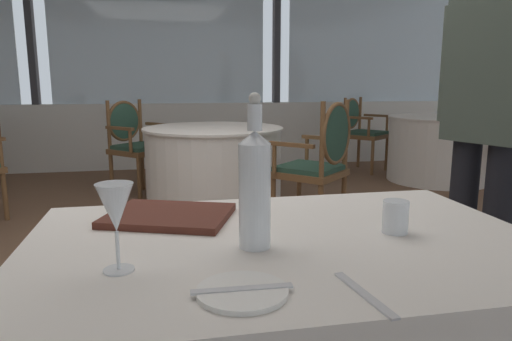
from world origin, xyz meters
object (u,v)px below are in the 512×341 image
object	(u,v)px
dining_chair_1_0	(360,127)
dining_chair_2_1	(321,156)
wine_glass	(115,210)
side_plate	(242,292)
dining_chair_2_0	(134,139)
water_bottle	(255,186)
diner_person_1	(489,109)
menu_book	(170,215)
water_tumbler	(395,217)

from	to	relation	value
dining_chair_1_0	dining_chair_2_1	xyz separation A→B (m)	(-1.33, -2.30, 0.02)
wine_glass	dining_chair_2_1	size ratio (longest dim) A/B	0.19
side_plate	dining_chair_2_0	world-z (taller)	dining_chair_2_0
dining_chair_2_0	water_bottle	bearing A→B (deg)	-36.62
dining_chair_1_0	diner_person_1	size ratio (longest dim) A/B	0.53
side_plate	water_bottle	size ratio (longest dim) A/B	0.47
menu_book	water_bottle	bearing A→B (deg)	-34.57
diner_person_1	dining_chair_2_1	bearing A→B (deg)	82.55
dining_chair_2_0	diner_person_1	distance (m)	3.40
side_plate	wine_glass	bearing A→B (deg)	145.90
dining_chair_1_0	menu_book	bearing A→B (deg)	-68.40
dining_chair_2_1	side_plate	bearing A→B (deg)	113.60
water_tumbler	menu_book	xyz separation A→B (m)	(-0.57, 0.24, -0.03)
dining_chair_1_0	diner_person_1	xyz separation A→B (m)	(-1.03, -3.70, 0.45)
side_plate	menu_book	world-z (taller)	menu_book
water_tumbler	menu_book	world-z (taller)	water_tumbler
dining_chair_2_1	wine_glass	bearing A→B (deg)	107.62
menu_book	dining_chair_2_1	xyz separation A→B (m)	(1.14, 1.97, -0.17)
dining_chair_2_1	diner_person_1	size ratio (longest dim) A/B	0.57
wine_glass	water_bottle	bearing A→B (deg)	15.57
side_plate	water_tumbler	size ratio (longest dim) A/B	2.02
wine_glass	water_tumbler	world-z (taller)	wine_glass
diner_person_1	dining_chair_2_0	bearing A→B (deg)	101.52
menu_book	dining_chair_2_0	size ratio (longest dim) A/B	0.35
side_plate	wine_glass	size ratio (longest dim) A/B	0.93
dining_chair_2_0	wine_glass	bearing A→B (deg)	-41.33
side_plate	dining_chair_2_0	size ratio (longest dim) A/B	0.18
dining_chair_1_0	dining_chair_2_0	xyz separation A→B (m)	(-2.77, -0.81, 0.01)
water_bottle	dining_chair_2_1	distance (m)	2.46
dining_chair_1_0	diner_person_1	distance (m)	3.87
dining_chair_2_1	water_bottle	bearing A→B (deg)	113.00
wine_glass	menu_book	xyz separation A→B (m)	(0.11, 0.36, -0.12)
menu_book	dining_chair_1_0	distance (m)	4.94
water_tumbler	dining_chair_1_0	bearing A→B (deg)	67.18
side_plate	dining_chair_1_0	bearing A→B (deg)	63.87
dining_chair_1_0	dining_chair_2_0	bearing A→B (deg)	-112.02
menu_book	dining_chair_2_0	distance (m)	3.48
side_plate	dining_chair_2_1	world-z (taller)	dining_chair_2_1
menu_book	dining_chair_2_0	bearing A→B (deg)	115.40
dining_chair_2_0	menu_book	bearing A→B (deg)	-39.17
wine_glass	menu_book	distance (m)	0.40
menu_book	dining_chair_1_0	world-z (taller)	dining_chair_1_0
wine_glass	dining_chair_1_0	size ratio (longest dim) A/B	0.20
menu_book	dining_chair_2_1	size ratio (longest dim) A/B	0.34
water_bottle	dining_chair_2_1	xyz separation A→B (m)	(0.95, 2.25, -0.31)
water_tumbler	diner_person_1	size ratio (longest dim) A/B	0.05
wine_glass	dining_chair_2_1	world-z (taller)	dining_chair_2_1
dining_chair_1_0	dining_chair_2_1	bearing A→B (deg)	-68.39
diner_person_1	water_bottle	bearing A→B (deg)	-165.55
side_plate	dining_chair_1_0	size ratio (longest dim) A/B	0.19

